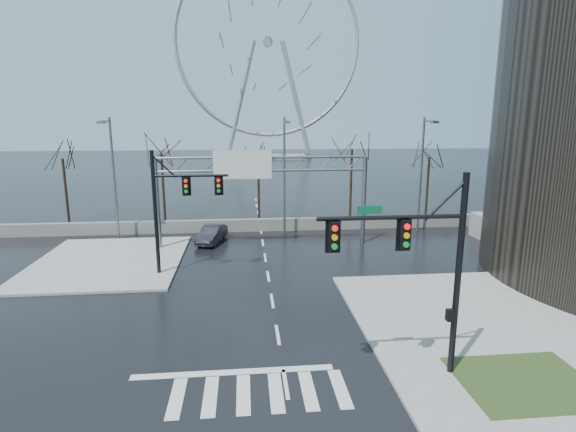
{
  "coord_description": "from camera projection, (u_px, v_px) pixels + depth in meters",
  "views": [
    {
      "loc": [
        -1.42,
        -19.25,
        9.86
      ],
      "look_at": [
        1.24,
        7.65,
        4.0
      ],
      "focal_mm": 28.0,
      "sensor_mm": 36.0,
      "label": 1
    }
  ],
  "objects": [
    {
      "name": "car",
      "position": [
        212.0,
        234.0,
        36.48
      ],
      "size": [
        2.5,
        4.42,
        1.38
      ],
      "primitive_type": "imported",
      "rotation": [
        0.0,
        0.0,
        -0.26
      ],
      "color": "black",
      "rests_on": "ground"
    },
    {
      "name": "tree_right",
      "position": [
        352.0,
        157.0,
        43.35
      ],
      "size": [
        3.9,
        3.9,
        7.8
      ],
      "color": "black",
      "rests_on": "ground"
    },
    {
      "name": "streetlight_left",
      "position": [
        112.0,
        169.0,
        36.21
      ],
      "size": [
        0.5,
        2.55,
        10.0
      ],
      "color": "slate",
      "rests_on": "ground"
    },
    {
      "name": "streetlight_right",
      "position": [
        423.0,
        166.0,
        38.71
      ],
      "size": [
        0.5,
        2.55,
        10.0
      ],
      "color": "slate",
      "rests_on": "ground"
    },
    {
      "name": "signal_mast_near",
      "position": [
        425.0,
        258.0,
        16.48
      ],
      "size": [
        5.52,
        0.41,
        8.0
      ],
      "color": "black",
      "rests_on": "ground"
    },
    {
      "name": "tree_far_left",
      "position": [
        63.0,
        166.0,
        41.38
      ],
      "size": [
        3.5,
        3.5,
        7.0
      ],
      "color": "black",
      "rests_on": "ground"
    },
    {
      "name": "ground",
      "position": [
        278.0,
        335.0,
        20.94
      ],
      "size": [
        260.0,
        260.0,
        0.0
      ],
      "primitive_type": "plane",
      "color": "black",
      "rests_on": "ground"
    },
    {
      "name": "tree_left",
      "position": [
        162.0,
        162.0,
        41.67
      ],
      "size": [
        3.75,
        3.75,
        7.5
      ],
      "color": "black",
      "rests_on": "ground"
    },
    {
      "name": "ferris_wheel",
      "position": [
        268.0,
        50.0,
        108.29
      ],
      "size": [
        45.0,
        6.0,
        50.91
      ],
      "color": "gray",
      "rests_on": "ground"
    },
    {
      "name": "streetlight_mid",
      "position": [
        285.0,
        167.0,
        37.55
      ],
      "size": [
        0.5,
        2.55,
        10.0
      ],
      "color": "slate",
      "rests_on": "ground"
    },
    {
      "name": "barrier_wall",
      "position": [
        261.0,
        225.0,
        40.28
      ],
      "size": [
        52.0,
        0.5,
        1.1
      ],
      "primitive_type": "cube",
      "color": "slate",
      "rests_on": "ground"
    },
    {
      "name": "sign_gantry",
      "position": [
        258.0,
        181.0,
        34.36
      ],
      "size": [
        16.36,
        0.4,
        7.6
      ],
      "color": "slate",
      "rests_on": "ground"
    },
    {
      "name": "sidewalk_right_ext",
      "position": [
        462.0,
        307.0,
        23.84
      ],
      "size": [
        12.0,
        10.0,
        0.15
      ],
      "primitive_type": "cube",
      "color": "gray",
      "rests_on": "ground"
    },
    {
      "name": "tree_far_right",
      "position": [
        429.0,
        164.0,
        44.77
      ],
      "size": [
        3.4,
        3.4,
        6.8
      ],
      "color": "black",
      "rests_on": "ground"
    },
    {
      "name": "signal_mast_far",
      "position": [
        173.0,
        201.0,
        28.07
      ],
      "size": [
        4.72,
        0.41,
        8.0
      ],
      "color": "black",
      "rests_on": "ground"
    },
    {
      "name": "sidewalk_far",
      "position": [
        109.0,
        261.0,
        31.54
      ],
      "size": [
        10.0,
        12.0,
        0.15
      ],
      "primitive_type": "cube",
      "color": "gray",
      "rests_on": "ground"
    },
    {
      "name": "grass_strip",
      "position": [
        525.0,
        382.0,
        16.91
      ],
      "size": [
        5.0,
        4.0,
        0.02
      ],
      "primitive_type": "cube",
      "color": "#263B18",
      "rests_on": "sidewalk_near"
    },
    {
      "name": "tree_center",
      "position": [
        258.0,
        168.0,
        43.68
      ],
      "size": [
        3.25,
        3.25,
        6.5
      ],
      "color": "black",
      "rests_on": "ground"
    }
  ]
}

